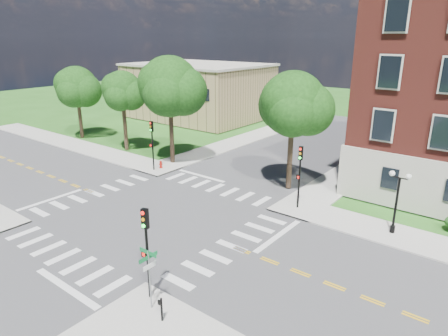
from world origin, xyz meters
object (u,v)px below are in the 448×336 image
Objects in this scene: street_sign_pole at (149,268)px; twin_lamp_west at (397,199)px; traffic_signal_se at (146,242)px; traffic_signal_ne at (300,169)px; traffic_signal_nw at (152,139)px; push_button_post at (161,308)px; fire_hydrant at (161,165)px.

twin_lamp_west is at bearing 65.76° from street_sign_pole.
traffic_signal_se is 16.42m from twin_lamp_west.
traffic_signal_ne is 14.91m from street_sign_pole.
traffic_signal_se is 20.20m from traffic_signal_nw.
street_sign_pole is (0.70, -0.53, -0.88)m from traffic_signal_se.
street_sign_pole is at bearing -42.78° from traffic_signal_nw.
push_button_post is (16.54, -14.67, -2.39)m from traffic_signal_nw.
twin_lamp_west is (6.91, 0.23, -0.66)m from traffic_signal_ne.
traffic_signal_nw reaches higher than fire_hydrant.
traffic_signal_se is at bearing -43.03° from traffic_signal_nw.
fire_hydrant is (-15.19, 0.21, -2.72)m from traffic_signal_ne.
twin_lamp_west is 16.59m from push_button_post.
traffic_signal_se is 20.80m from fire_hydrant.
twin_lamp_west is (7.51, 14.59, -0.66)m from traffic_signal_se.
traffic_signal_se reaches higher than push_button_post.
street_sign_pole is (0.11, -14.89, -0.88)m from traffic_signal_ne.
traffic_signal_nw is 1.13× the size of twin_lamp_west.
push_button_post is at bearing -26.37° from traffic_signal_se.
traffic_signal_ne is at bearing 94.43° from push_button_post.
push_button_post is (-5.73, -15.47, -1.73)m from twin_lamp_west.
fire_hydrant is at bearing 77.73° from traffic_signal_nw.
traffic_signal_ne is 6.40× the size of fire_hydrant.
traffic_signal_nw is 21.09m from street_sign_pole.
traffic_signal_se is 1.24m from street_sign_pole.
traffic_signal_ne is at bearing 2.14° from traffic_signal_nw.
traffic_signal_se is at bearing 143.06° from street_sign_pole.
street_sign_pole is 21.57m from fire_hydrant.
twin_lamp_west is at bearing 62.77° from traffic_signal_se.
street_sign_pole reaches higher than push_button_post.
traffic_signal_nw is 22.30m from twin_lamp_west.
traffic_signal_nw is at bearing -102.27° from fire_hydrant.
traffic_signal_nw is at bearing -177.94° from twin_lamp_west.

